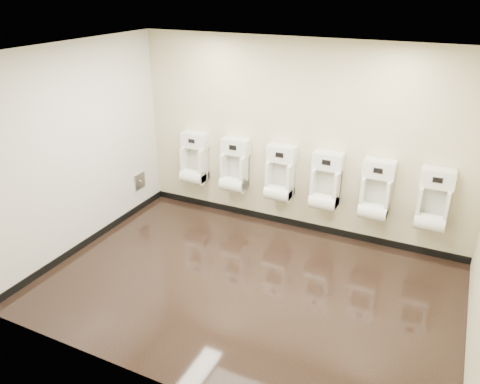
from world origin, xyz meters
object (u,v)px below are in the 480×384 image
object	(u,v)px
access_panel	(140,181)
urinal_5	(433,205)
urinal_0	(194,162)
urinal_4	(376,194)
urinal_3	(325,185)
urinal_1	(235,169)
urinal_2	(280,177)

from	to	relation	value
access_panel	urinal_5	world-z (taller)	urinal_5
urinal_0	urinal_4	world-z (taller)	same
urinal_0	urinal_3	distance (m)	2.15
urinal_3	urinal_4	size ratio (longest dim) A/B	1.00
urinal_1	urinal_3	xyz separation A→B (m)	(1.44, 0.00, 0.00)
urinal_3	urinal_4	world-z (taller)	same
urinal_2	urinal_4	size ratio (longest dim) A/B	1.00
urinal_0	urinal_2	size ratio (longest dim) A/B	1.00
urinal_0	urinal_4	size ratio (longest dim) A/B	1.00
urinal_0	urinal_5	bearing A→B (deg)	0.00
urinal_4	urinal_5	bearing A→B (deg)	0.00
urinal_2	urinal_4	bearing A→B (deg)	0.00
access_panel	urinal_1	distance (m)	1.61
access_panel	urinal_4	xyz separation A→B (m)	(3.66, 0.41, 0.32)
urinal_0	urinal_1	distance (m)	0.72
access_panel	urinal_4	size ratio (longest dim) A/B	0.31
urinal_2	urinal_0	bearing A→B (deg)	180.00
urinal_5	urinal_3	bearing A→B (deg)	180.00
access_panel	urinal_3	xyz separation A→B (m)	(2.96, 0.41, 0.32)
urinal_2	urinal_5	bearing A→B (deg)	0.00
urinal_1	urinal_3	size ratio (longest dim) A/B	1.00
urinal_5	access_panel	bearing A→B (deg)	-174.71
urinal_3	urinal_1	bearing A→B (deg)	180.00
access_panel	urinal_1	world-z (taller)	urinal_1
urinal_3	urinal_4	distance (m)	0.70
urinal_0	urinal_4	bearing A→B (deg)	0.00
urinal_2	urinal_4	distance (m)	1.39
urinal_4	urinal_0	bearing A→B (deg)	180.00
urinal_2	urinal_3	size ratio (longest dim) A/B	1.00
urinal_3	urinal_5	size ratio (longest dim) A/B	1.00
urinal_1	urinal_4	xyz separation A→B (m)	(2.14, 0.00, 0.00)
access_panel	urinal_2	bearing A→B (deg)	10.16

